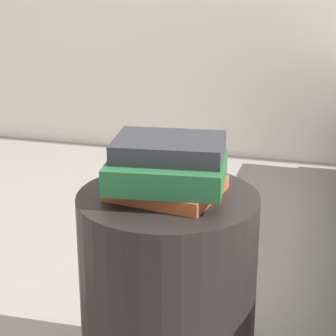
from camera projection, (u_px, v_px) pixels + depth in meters
side_table at (168, 298)px, 1.59m from camera, size 0.43×0.43×0.54m
book_rust at (166, 188)px, 1.50m from camera, size 0.27×0.24×0.03m
book_forest at (169, 172)px, 1.46m from camera, size 0.28×0.23×0.06m
book_charcoal at (167, 148)px, 1.47m from camera, size 0.26×0.20×0.04m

